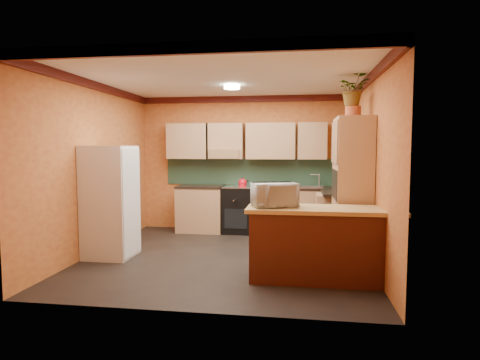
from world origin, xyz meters
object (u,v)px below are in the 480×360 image
breakfast_bar (323,246)px  stove (238,209)px  microwave (274,195)px  pantry (352,191)px  base_cabinets_back (270,211)px  fridge (110,202)px

breakfast_bar → stove: bearing=118.6°
stove → breakfast_bar: stove is taller
stove → breakfast_bar: size_ratio=0.51×
stove → microwave: 2.92m
pantry → microwave: pantry is taller
base_cabinets_back → breakfast_bar: size_ratio=2.03×
fridge → breakfast_bar: fridge is taller
fridge → breakfast_bar: 3.25m
fridge → breakfast_bar: (3.15, -0.68, -0.41)m
base_cabinets_back → fridge: 3.09m
base_cabinets_back → microwave: size_ratio=6.69×
stove → fridge: 2.66m
base_cabinets_back → fridge: size_ratio=2.15×
fridge → microwave: bearing=-15.1°
base_cabinets_back → pantry: 2.35m
base_cabinets_back → breakfast_bar: same height
stove → fridge: (-1.67, -2.03, 0.39)m
pantry → base_cabinets_back: bearing=125.2°
fridge → microwave: fridge is taller
stove → base_cabinets_back: bearing=0.0°
stove → pantry: 2.74m
pantry → breakfast_bar: bearing=-117.4°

